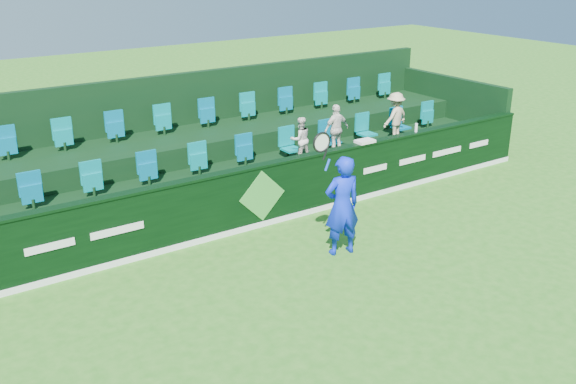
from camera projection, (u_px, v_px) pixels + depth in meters
ground at (389, 307)px, 10.50m from camera, size 60.00×60.00×0.00m
sponsor_hoarding at (260, 195)px, 13.36m from camera, size 16.00×0.25×1.35m
stand_tier_front at (234, 192)px, 14.30m from camera, size 16.00×2.00×0.80m
stand_tier_back at (195, 160)px, 15.68m from camera, size 16.00×1.80×1.30m
stand_rear at (186, 133)px, 15.82m from camera, size 16.00×4.10×2.60m
seat_row_front at (224, 158)px, 14.36m from camera, size 13.50×0.50×0.60m
seat_row_back at (187, 120)px, 15.58m from camera, size 13.50×0.50×0.60m
tennis_player at (342, 205)px, 12.02m from camera, size 1.23×0.60×2.58m
spectator_left at (300, 139)px, 14.95m from camera, size 0.57×0.47×1.05m
spectator_middle at (336, 129)px, 15.48m from camera, size 0.72×0.32×1.22m
spectator_right at (395, 117)px, 16.48m from camera, size 0.89×0.61×1.27m
towel at (365, 141)px, 14.60m from camera, size 0.43×0.28×0.06m
drinks_bottle at (416, 128)px, 15.42m from camera, size 0.07×0.07×0.21m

